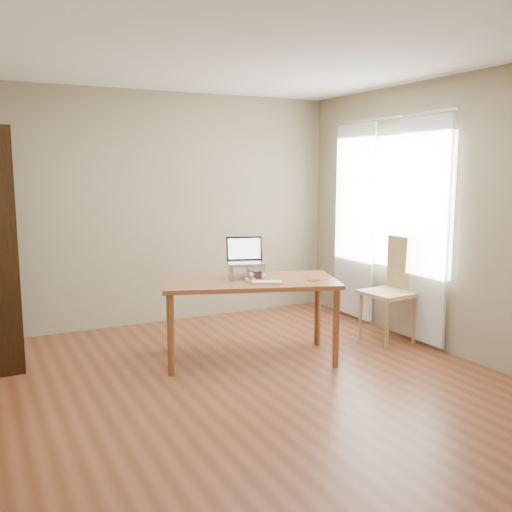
# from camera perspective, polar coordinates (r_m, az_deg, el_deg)

# --- Properties ---
(room) EXTENTS (4.04, 4.54, 2.64)m
(room) POSITION_cam_1_polar(r_m,az_deg,el_deg) (4.52, 0.58, 3.06)
(room) COLOR #592D17
(room) RESTS_ON ground
(curtains) EXTENTS (0.03, 1.90, 2.25)m
(curtains) POSITION_cam_1_polar(r_m,az_deg,el_deg) (6.23, 12.81, 3.18)
(curtains) COLOR white
(curtains) RESTS_ON ground
(desk) EXTENTS (1.73, 1.24, 0.75)m
(desk) POSITION_cam_1_polar(r_m,az_deg,el_deg) (5.20, -0.62, -3.29)
(desk) COLOR brown
(desk) RESTS_ON ground
(laptop_stand) EXTENTS (0.32, 0.25, 0.13)m
(laptop_stand) POSITION_cam_1_polar(r_m,az_deg,el_deg) (5.24, -1.01, -1.33)
(laptop_stand) COLOR silver
(laptop_stand) RESTS_ON desk
(laptop) EXTENTS (0.39, 0.37, 0.24)m
(laptop) POSITION_cam_1_polar(r_m,az_deg,el_deg) (5.28, -1.29, -0.07)
(laptop) COLOR silver
(laptop) RESTS_ON laptop_stand
(keyboard) EXTENTS (0.31, 0.23, 0.02)m
(keyboard) POSITION_cam_1_polar(r_m,az_deg,el_deg) (5.02, 1.09, -2.63)
(keyboard) COLOR silver
(keyboard) RESTS_ON desk
(coaster) EXTENTS (0.11, 0.11, 0.01)m
(coaster) POSITION_cam_1_polar(r_m,az_deg,el_deg) (5.17, 5.75, -2.41)
(coaster) COLOR brown
(coaster) RESTS_ON desk
(cat) EXTENTS (0.24, 0.48, 0.14)m
(cat) POSITION_cam_1_polar(r_m,az_deg,el_deg) (5.28, -1.00, -1.49)
(cat) COLOR #3F3832
(cat) RESTS_ON desk
(chair) EXTENTS (0.51, 0.51, 1.06)m
(chair) POSITION_cam_1_polar(r_m,az_deg,el_deg) (5.97, 13.72, -2.84)
(chair) COLOR tan
(chair) RESTS_ON ground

